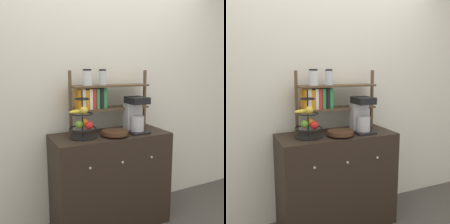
% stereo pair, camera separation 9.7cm
% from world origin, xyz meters
% --- Properties ---
extents(wall_back, '(7.00, 0.05, 2.60)m').
position_xyz_m(wall_back, '(0.00, 0.52, 1.30)').
color(wall_back, silver).
rests_on(wall_back, ground_plane).
extents(sideboard, '(1.10, 0.49, 0.92)m').
position_xyz_m(sideboard, '(0.00, 0.24, 0.46)').
color(sideboard, black).
rests_on(sideboard, ground_plane).
extents(coffee_maker, '(0.18, 0.25, 0.34)m').
position_xyz_m(coffee_maker, '(0.25, 0.21, 1.09)').
color(coffee_maker, black).
rests_on(coffee_maker, sideboard).
extents(fruit_stand, '(0.25, 0.25, 0.42)m').
position_xyz_m(fruit_stand, '(-0.28, 0.22, 1.06)').
color(fruit_stand, black).
rests_on(fruit_stand, sideboard).
extents(wooden_bowl, '(0.24, 0.24, 0.05)m').
position_xyz_m(wooden_bowl, '(0.00, 0.14, 0.95)').
color(wooden_bowl, '#422819').
rests_on(wooden_bowl, sideboard).
extents(shelf_hutch, '(0.82, 0.20, 0.60)m').
position_xyz_m(shelf_hutch, '(-0.06, 0.36, 1.27)').
color(shelf_hutch, brown).
rests_on(shelf_hutch, sideboard).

